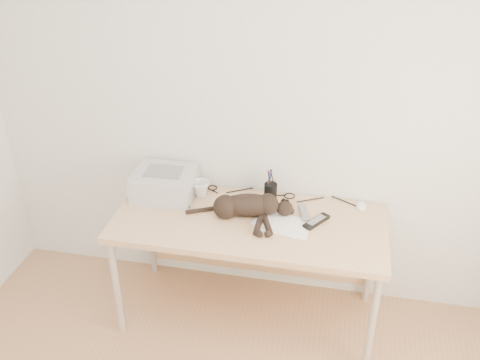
% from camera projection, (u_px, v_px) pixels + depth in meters
% --- Properties ---
extents(wall_back, '(3.50, 0.00, 3.50)m').
position_uv_depth(wall_back, '(261.00, 108.00, 3.16)').
color(wall_back, silver).
rests_on(wall_back, floor).
extents(desk, '(1.60, 0.70, 0.74)m').
position_uv_depth(desk, '(252.00, 230.00, 3.28)').
color(desk, '#E8B988').
rests_on(desk, floor).
extents(printer, '(0.38, 0.33, 0.18)m').
position_uv_depth(printer, '(165.00, 184.00, 3.34)').
color(printer, '#AEAEB3').
rests_on(printer, desk).
extents(papers, '(0.36, 0.29, 0.01)m').
position_uv_depth(papers, '(283.00, 224.00, 3.09)').
color(papers, white).
rests_on(papers, desk).
extents(cat, '(0.65, 0.31, 0.15)m').
position_uv_depth(cat, '(245.00, 207.00, 3.15)').
color(cat, black).
rests_on(cat, desk).
extents(mug, '(0.15, 0.15, 0.10)m').
position_uv_depth(mug, '(201.00, 189.00, 3.35)').
color(mug, white).
rests_on(mug, desk).
extents(pen_cup, '(0.08, 0.08, 0.21)m').
position_uv_depth(pen_cup, '(271.00, 191.00, 3.31)').
color(pen_cup, black).
rests_on(pen_cup, desk).
extents(remote_grey, '(0.09, 0.18, 0.02)m').
position_uv_depth(remote_grey, '(304.00, 213.00, 3.19)').
color(remote_grey, slate).
rests_on(remote_grey, desk).
extents(remote_black, '(0.15, 0.19, 0.02)m').
position_uv_depth(remote_black, '(316.00, 221.00, 3.11)').
color(remote_black, black).
rests_on(remote_black, desk).
extents(mouse, '(0.06, 0.10, 0.03)m').
position_uv_depth(mouse, '(361.00, 205.00, 3.25)').
color(mouse, white).
rests_on(mouse, desk).
extents(cable_tangle, '(1.36, 0.07, 0.01)m').
position_uv_depth(cable_tangle, '(258.00, 193.00, 3.40)').
color(cable_tangle, black).
rests_on(cable_tangle, desk).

